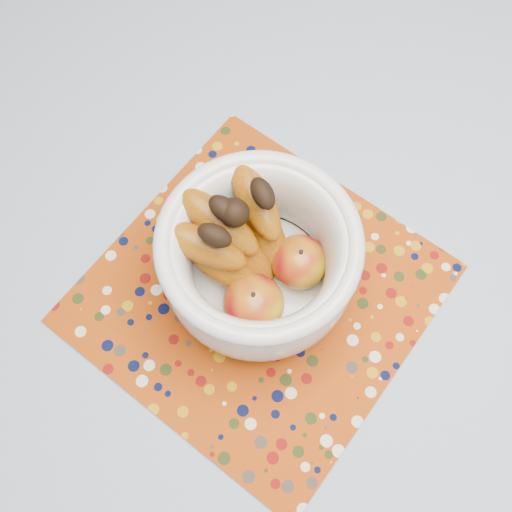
% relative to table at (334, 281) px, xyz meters
% --- Properties ---
extents(table, '(1.20, 1.20, 0.75)m').
position_rel_table_xyz_m(table, '(0.00, 0.00, 0.00)').
color(table, brown).
rests_on(table, ground).
extents(tablecloth, '(1.32, 1.32, 0.01)m').
position_rel_table_xyz_m(tablecloth, '(0.00, 0.00, 0.08)').
color(tablecloth, slate).
rests_on(tablecloth, table).
extents(placemat, '(0.46, 0.46, 0.00)m').
position_rel_table_xyz_m(placemat, '(-0.11, 0.03, 0.09)').
color(placemat, '#933508').
rests_on(placemat, tablecloth).
extents(fruit_bowl, '(0.23, 0.23, 0.18)m').
position_rel_table_xyz_m(fruit_bowl, '(-0.11, 0.05, 0.17)').
color(fruit_bowl, silver).
rests_on(fruit_bowl, placemat).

